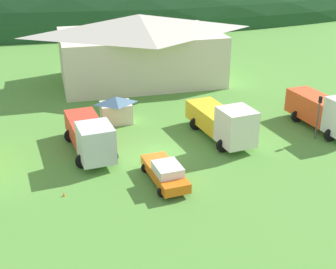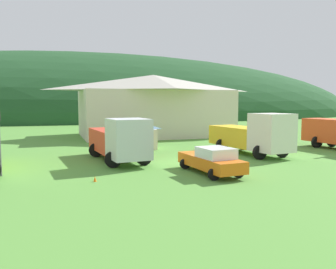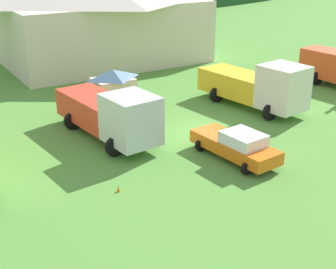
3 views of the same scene
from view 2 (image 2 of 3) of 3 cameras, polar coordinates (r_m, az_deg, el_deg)
The scene contains 9 objects.
ground_plane at distance 26.14m, azimuth 4.50°, elevation -4.30°, with size 200.00×200.00×0.00m, color #518C38.
forested_hill_backdrop at distance 97.74m, azimuth -12.46°, elevation 2.69°, with size 169.13×60.00×34.30m, color #1E4723.
depot_building at distance 45.42m, azimuth -2.37°, elevation 4.90°, with size 19.52×12.53×7.78m.
play_shed_cream at distance 32.39m, azimuth -4.61°, elevation -0.12°, with size 3.01×2.34×2.51m.
tow_truck_silver at distance 25.78m, azimuth -7.90°, elevation -0.81°, with size 3.80×8.58×3.24m.
heavy_rig_striped at distance 29.67m, azimuth 13.79°, elevation 0.02°, with size 4.00×8.54×3.48m.
service_pickup_orange at distance 21.59m, azimuth 7.08°, elevation -4.16°, with size 2.65×5.47×1.66m.
traffic_cone_near_pickup at distance 19.87m, azimuth -11.77°, elevation -7.50°, with size 0.36×0.36×0.62m, color orange.
traffic_cone_mid_row at distance 30.01m, azimuth 18.24°, elevation -3.30°, with size 0.36×0.36×0.47m, color orange.
Camera 2 is at (-10.03, -23.73, 4.40)m, focal length 37.51 mm.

